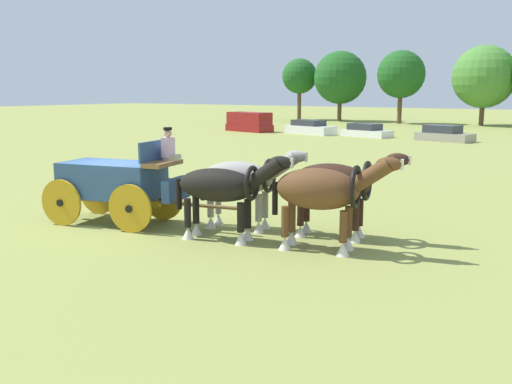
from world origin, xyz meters
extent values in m
plane|color=olive|center=(0.00, 0.00, 0.00)|extent=(220.00, 220.00, 0.00)
cube|color=#2D4C7A|center=(0.00, 0.00, 1.25)|extent=(3.08, 2.03, 0.99)
cube|color=brown|center=(1.63, 0.34, 1.79)|extent=(0.82, 1.42, 0.12)
cube|color=#2D4C7A|center=(2.02, 0.42, 1.11)|extent=(0.48, 1.21, 0.60)
cube|color=#2D4C7A|center=(1.34, 0.28, 2.12)|extent=(0.33, 1.32, 0.55)
cube|color=gold|center=(0.00, 0.00, 0.66)|extent=(3.08, 0.79, 0.16)
cylinder|color=gold|center=(0.94, 1.05, 0.66)|extent=(1.30, 0.35, 1.31)
cylinder|color=black|center=(0.94, 1.05, 0.66)|extent=(0.23, 0.22, 0.20)
cylinder|color=gold|center=(1.28, -0.59, 0.66)|extent=(1.30, 0.35, 1.31)
cylinder|color=black|center=(1.28, -0.59, 0.66)|extent=(0.23, 0.22, 0.20)
cylinder|color=gold|center=(-1.28, 0.59, 0.66)|extent=(1.30, 0.35, 1.31)
cylinder|color=black|center=(-1.28, 0.59, 0.66)|extent=(0.23, 0.22, 0.20)
cylinder|color=gold|center=(-0.94, -1.05, 0.66)|extent=(1.30, 0.35, 1.31)
cylinder|color=black|center=(-0.94, -1.05, 0.66)|extent=(0.23, 0.22, 0.20)
cylinder|color=brown|center=(2.66, 0.55, 0.71)|extent=(2.57, 0.63, 0.10)
cube|color=#BCB293|center=(1.68, 0.68, 1.93)|extent=(0.46, 0.39, 0.16)
cube|color=silver|center=(1.56, 0.66, 2.20)|extent=(0.31, 0.40, 0.55)
sphere|color=tan|center=(1.56, 0.66, 2.59)|extent=(0.22, 0.22, 0.22)
cylinder|color=black|center=(1.56, 0.66, 2.72)|extent=(0.24, 0.24, 0.08)
ellipsoid|color=#9E998E|center=(3.41, 1.37, 1.42)|extent=(2.17, 1.28, 0.89)
cylinder|color=#9E998E|center=(4.05, 1.76, 0.68)|extent=(0.18, 0.18, 0.73)
cone|color=silver|center=(4.05, 1.76, 0.16)|extent=(0.30, 0.30, 0.31)
cylinder|color=#9E998E|center=(4.15, 1.28, 0.68)|extent=(0.18, 0.18, 0.73)
cone|color=silver|center=(4.15, 1.28, 0.16)|extent=(0.30, 0.30, 0.31)
cylinder|color=#9E998E|center=(2.66, 1.47, 0.68)|extent=(0.18, 0.18, 0.73)
cone|color=silver|center=(2.66, 1.47, 0.16)|extent=(0.30, 0.30, 0.31)
cylinder|color=#9E998E|center=(2.76, 0.99, 0.68)|extent=(0.18, 0.18, 0.73)
cone|color=silver|center=(2.76, 0.99, 0.16)|extent=(0.30, 0.30, 0.31)
cylinder|color=#9E998E|center=(4.66, 1.64, 1.81)|extent=(1.00, 0.55, 0.81)
ellipsoid|color=#9E998E|center=(5.02, 1.71, 2.07)|extent=(0.64, 0.38, 0.32)
cube|color=silver|center=(5.30, 1.77, 2.07)|extent=(0.08, 0.11, 0.24)
torus|color=black|center=(4.30, 1.56, 1.52)|extent=(0.31, 0.92, 0.92)
cylinder|color=black|center=(2.37, 1.16, 1.12)|extent=(0.14, 0.14, 0.80)
ellipsoid|color=black|center=(3.67, 0.10, 1.41)|extent=(2.23, 1.25, 0.84)
cylinder|color=black|center=(4.34, 0.48, 0.69)|extent=(0.18, 0.18, 0.74)
cone|color=silver|center=(4.34, 0.48, 0.16)|extent=(0.30, 0.30, 0.32)
cylinder|color=black|center=(4.44, 0.03, 0.69)|extent=(0.18, 0.18, 0.74)
cone|color=silver|center=(4.44, 0.03, 0.16)|extent=(0.30, 0.30, 0.32)
cylinder|color=black|center=(2.91, 0.18, 0.69)|extent=(0.18, 0.18, 0.74)
cone|color=silver|center=(2.91, 0.18, 0.16)|extent=(0.30, 0.30, 0.32)
cylinder|color=black|center=(3.00, -0.27, 0.69)|extent=(0.18, 0.18, 0.74)
cone|color=silver|center=(3.00, -0.27, 0.16)|extent=(0.30, 0.30, 0.32)
cylinder|color=black|center=(4.96, 0.37, 1.80)|extent=(1.00, 0.55, 0.81)
ellipsoid|color=black|center=(5.32, 0.45, 2.06)|extent=(0.64, 0.38, 0.32)
cube|color=silver|center=(5.59, 0.50, 2.06)|extent=(0.08, 0.11, 0.24)
torus|color=black|center=(4.60, 0.30, 1.51)|extent=(0.30, 0.89, 0.88)
cylinder|color=black|center=(2.60, -0.12, 1.11)|extent=(0.14, 0.14, 0.80)
ellipsoid|color=#331E14|center=(5.95, 1.91, 1.43)|extent=(2.20, 1.38, 0.99)
cylinder|color=#331E14|center=(6.60, 2.32, 0.66)|extent=(0.18, 0.18, 0.71)
cone|color=silver|center=(6.60, 2.32, 0.15)|extent=(0.30, 0.30, 0.30)
cylinder|color=#331E14|center=(6.71, 1.79, 0.66)|extent=(0.18, 0.18, 0.71)
cone|color=silver|center=(6.71, 1.79, 0.15)|extent=(0.30, 0.30, 0.30)
cylinder|color=#331E14|center=(5.20, 2.03, 0.66)|extent=(0.18, 0.18, 0.71)
cone|color=silver|center=(5.20, 2.03, 0.15)|extent=(0.30, 0.30, 0.30)
cylinder|color=#331E14|center=(5.31, 1.49, 0.66)|extent=(0.18, 0.18, 0.71)
cone|color=silver|center=(5.31, 1.49, 0.15)|extent=(0.30, 0.30, 0.30)
cylinder|color=#331E14|center=(7.21, 2.17, 1.84)|extent=(1.00, 0.55, 0.81)
ellipsoid|color=#331E14|center=(7.57, 2.24, 2.10)|extent=(0.64, 0.38, 0.32)
cube|color=silver|center=(7.85, 2.30, 2.10)|extent=(0.08, 0.11, 0.24)
torus|color=black|center=(6.85, 2.09, 1.53)|extent=(0.32, 1.01, 1.01)
cylinder|color=black|center=(4.90, 1.69, 1.13)|extent=(0.14, 0.14, 0.80)
ellipsoid|color=brown|center=(6.22, 0.63, 1.48)|extent=(2.17, 1.38, 0.99)
cylinder|color=brown|center=(6.85, 1.04, 0.69)|extent=(0.18, 0.18, 0.74)
cone|color=silver|center=(6.85, 1.04, 0.16)|extent=(0.30, 0.30, 0.32)
cylinder|color=brown|center=(6.96, 0.51, 0.69)|extent=(0.18, 0.18, 0.74)
cone|color=silver|center=(6.96, 0.51, 0.16)|extent=(0.30, 0.30, 0.32)
cylinder|color=brown|center=(5.47, 0.76, 0.69)|extent=(0.18, 0.18, 0.74)
cone|color=silver|center=(5.47, 0.76, 0.16)|extent=(0.30, 0.30, 0.32)
cylinder|color=brown|center=(5.58, 0.22, 0.69)|extent=(0.18, 0.18, 0.74)
cone|color=silver|center=(5.58, 0.22, 0.16)|extent=(0.30, 0.30, 0.32)
cylinder|color=brown|center=(7.46, 0.89, 1.89)|extent=(1.00, 0.55, 0.81)
ellipsoid|color=brown|center=(7.83, 0.97, 2.14)|extent=(0.64, 0.38, 0.32)
cube|color=silver|center=(8.10, 1.03, 2.14)|extent=(0.08, 0.11, 0.24)
torus|color=black|center=(7.10, 0.82, 1.58)|extent=(0.32, 1.01, 1.01)
cylinder|color=black|center=(5.18, 0.42, 1.18)|extent=(0.14, 0.14, 0.80)
cube|color=maroon|center=(-17.37, 32.92, 0.32)|extent=(4.88, 2.88, 0.64)
cube|color=maroon|center=(-17.37, 32.92, 1.20)|extent=(4.67, 2.69, 1.12)
cube|color=white|center=(-11.06, 33.03, 0.36)|extent=(4.79, 2.76, 0.72)
cube|color=#2D333D|center=(-11.28, 33.08, 0.97)|extent=(3.00, 2.22, 0.49)
cube|color=white|center=(-5.89, 33.06, 0.28)|extent=(4.39, 2.64, 0.55)
cube|color=#2D333D|center=(-6.09, 33.10, 0.81)|extent=(2.76, 2.13, 0.52)
cube|color=gray|center=(0.60, 32.38, 0.31)|extent=(4.39, 2.68, 0.61)
cube|color=#2D333D|center=(0.40, 32.43, 0.90)|extent=(2.77, 2.17, 0.57)
cylinder|color=brown|center=(-23.86, 54.15, 1.98)|extent=(0.50, 0.50, 3.96)
sphere|color=#1E561E|center=(-23.86, 54.15, 5.51)|extent=(4.44, 4.44, 4.44)
cylinder|color=brown|center=(-18.04, 53.84, 1.51)|extent=(0.50, 0.50, 3.03)
sphere|color=#1E561E|center=(-18.04, 53.84, 5.26)|extent=(6.37, 6.37, 6.37)
cylinder|color=brown|center=(-10.04, 52.67, 1.82)|extent=(0.50, 0.50, 3.64)
sphere|color=#1E561E|center=(-10.04, 52.67, 5.51)|extent=(5.34, 5.34, 5.34)
cylinder|color=brown|center=(-1.39, 53.88, 1.42)|extent=(0.50, 0.50, 2.84)
sphere|color=#478433|center=(-1.39, 53.88, 5.15)|extent=(6.61, 6.61, 6.61)
camera|label=1|loc=(12.28, -11.28, 3.77)|focal=40.30mm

